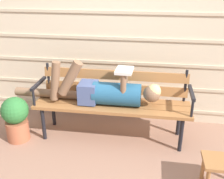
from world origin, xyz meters
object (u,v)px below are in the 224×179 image
(reclining_person, at_px, (104,91))
(footstool, at_px, (224,167))
(park_bench, at_px, (113,98))
(potted_plant, at_px, (16,117))

(reclining_person, height_order, footstool, reclining_person)
(footstool, bearing_deg, park_bench, 145.53)
(footstool, xyz_separation_m, potted_plant, (-2.19, 0.48, 0.04))
(footstool, relative_size, potted_plant, 0.70)
(potted_plant, bearing_deg, footstool, -12.32)
(park_bench, bearing_deg, footstool, -34.47)
(potted_plant, bearing_deg, reclining_person, 12.23)
(reclining_person, bearing_deg, footstool, -30.09)
(reclining_person, bearing_deg, potted_plant, -167.77)
(reclining_person, xyz_separation_m, potted_plant, (-0.99, -0.22, -0.30))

